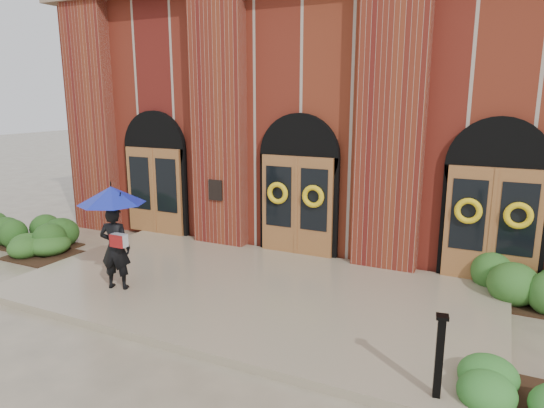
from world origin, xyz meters
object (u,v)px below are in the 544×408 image
Objects in this scene: metal_post at (439,355)px; hedge_wall_right at (524,283)px; man_with_umbrella at (113,218)px; hedge_wall_left at (23,231)px.

hedge_wall_right is at bearing 75.43° from metal_post.
man_with_umbrella is 6.70m from metal_post.
hedge_wall_right reaches higher than hedge_wall_left.
man_with_umbrella reaches higher than metal_post.
hedge_wall_right is at bearing 7.68° from hedge_wall_left.
hedge_wall_right is (7.67, 3.27, -1.27)m from man_with_umbrella.
hedge_wall_left is (-11.49, 2.61, -0.39)m from metal_post.
man_with_umbrella is 1.85× the size of metal_post.
metal_post is 0.40× the size of hedge_wall_left.
hedge_wall_left is (-4.94, 1.57, -1.29)m from man_with_umbrella.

